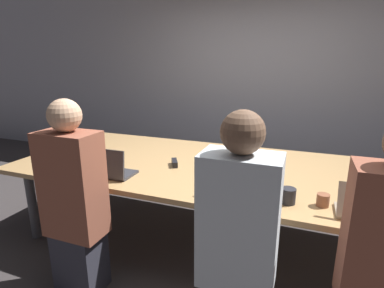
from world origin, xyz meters
name	(u,v)px	position (x,y,z in m)	size (l,w,h in m)	color
ground_plane	(218,240)	(0.00, 0.00, 0.00)	(24.00, 24.00, 0.00)	#383333
curtain_wall	(260,77)	(0.00, 2.09, 1.40)	(12.00, 0.06, 2.80)	#9999A3
conference_table	(220,172)	(0.00, 0.00, 0.68)	(3.63, 1.49, 0.73)	tan
laptop_near_right	(367,209)	(1.04, -0.57, 0.79)	(0.33, 0.22, 0.21)	gray
cup_near_right	(323,200)	(0.81, -0.49, 0.77)	(0.08, 0.08, 0.08)	brown
laptop_near_midright	(243,187)	(0.31, -0.53, 0.80)	(0.35, 0.25, 0.25)	#333338
person_near_midright	(238,244)	(0.38, -1.02, 0.68)	(0.40, 0.24, 1.39)	#2D2D38
cup_near_midright	(288,196)	(0.60, -0.52, 0.78)	(0.09, 0.09, 0.10)	#232328
laptop_near_left	(109,168)	(-0.76, -0.54, 0.80)	(0.35, 0.24, 0.24)	#333338
person_near_left	(75,203)	(-0.77, -0.94, 0.67)	(0.40, 0.24, 1.39)	#2D2D38
stapler	(175,163)	(-0.38, -0.12, 0.75)	(0.11, 0.15, 0.05)	black
notebook	(220,168)	(0.02, -0.07, 0.74)	(0.27, 0.22, 0.02)	#232328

